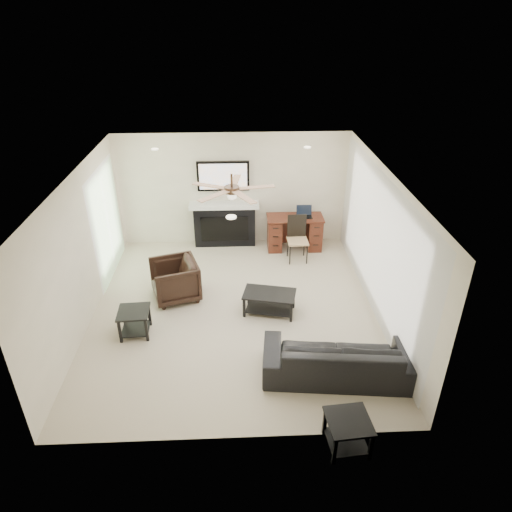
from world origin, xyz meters
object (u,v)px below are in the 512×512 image
object	(u,v)px
sofa	(339,357)
coffee_table	(269,303)
fireplace_unit	(224,205)
armchair	(175,280)
desk	(294,233)

from	to	relation	value
sofa	coffee_table	world-z (taller)	sofa
sofa	fireplace_unit	distance (m)	4.64
coffee_table	fireplace_unit	distance (m)	2.88
armchair	fireplace_unit	distance (m)	2.36
armchair	coffee_table	size ratio (longest dim) A/B	0.91
desk	fireplace_unit	bearing A→B (deg)	170.84
sofa	coffee_table	size ratio (longest dim) A/B	2.44
sofa	desk	world-z (taller)	desk
coffee_table	desk	distance (m)	2.53
coffee_table	sofa	bearing A→B (deg)	-48.12
sofa	fireplace_unit	xyz separation A→B (m)	(-1.71, 4.26, 0.63)
sofa	fireplace_unit	bearing A→B (deg)	-62.11
armchair	desk	bearing A→B (deg)	110.20
sofa	coffee_table	xyz separation A→B (m)	(-0.90, 1.60, -0.12)
coffee_table	desk	xyz separation A→B (m)	(0.72, 2.41, 0.18)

